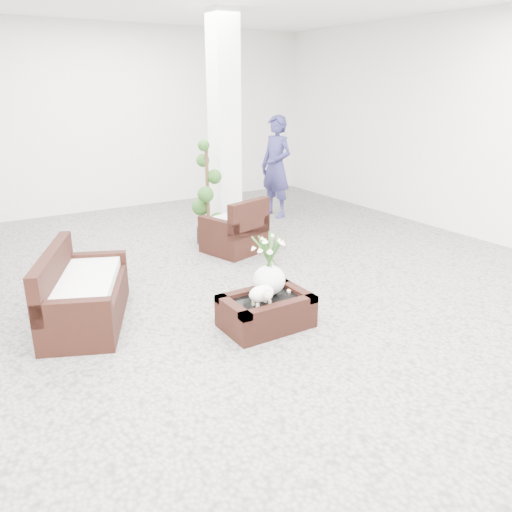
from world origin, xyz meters
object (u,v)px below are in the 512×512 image
coffee_table (266,313)px  loveseat (85,286)px  armchair (234,225)px  topiary (208,193)px

coffee_table → loveseat: loveseat is taller
coffee_table → armchair: size_ratio=1.09×
coffee_table → loveseat: size_ratio=0.60×
armchair → loveseat: size_ratio=0.55×
armchair → loveseat: (-2.50, -1.24, -0.01)m
loveseat → armchair: bearing=-40.3°
coffee_table → topiary: bearing=74.5°
coffee_table → topiary: (0.82, 2.94, 0.64)m
coffee_table → loveseat: (-1.55, 1.11, 0.24)m
loveseat → topiary: (2.37, 1.83, 0.40)m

